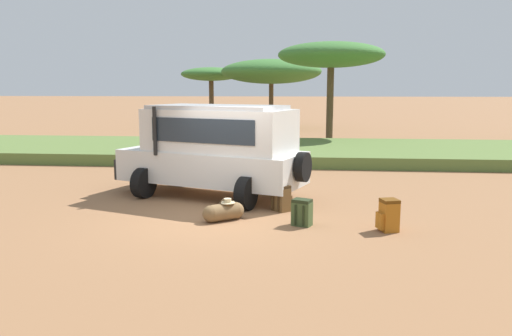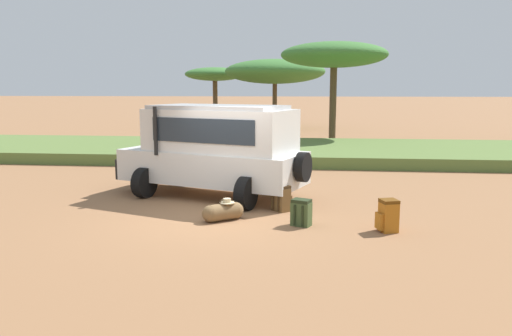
# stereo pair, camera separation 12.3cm
# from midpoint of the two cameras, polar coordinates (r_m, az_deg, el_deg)

# --- Properties ---
(ground_plane) EXTENTS (320.00, 320.00, 0.00)m
(ground_plane) POSITION_cam_midpoint_polar(r_m,az_deg,el_deg) (11.43, -4.74, -5.51)
(ground_plane) COLOR #936642
(grass_bank) EXTENTS (120.00, 7.00, 0.44)m
(grass_bank) POSITION_cam_midpoint_polar(r_m,az_deg,el_deg) (21.45, 0.19, 2.01)
(grass_bank) COLOR #5B7538
(grass_bank) RESTS_ON ground_plane
(safari_vehicle) EXTENTS (5.43, 3.70, 2.44)m
(safari_vehicle) POSITION_cam_midpoint_polar(r_m,az_deg,el_deg) (13.27, -4.98, 2.22)
(safari_vehicle) COLOR silver
(safari_vehicle) RESTS_ON ground_plane
(backpack_beside_front_wheel) EXTENTS (0.47, 0.45, 0.57)m
(backpack_beside_front_wheel) POSITION_cam_midpoint_polar(r_m,az_deg,el_deg) (10.63, 4.97, -5.11)
(backpack_beside_front_wheel) COLOR #42562D
(backpack_beside_front_wheel) RESTS_ON ground_plane
(backpack_cluster_center) EXTENTS (0.51, 0.51, 0.62)m
(backpack_cluster_center) POSITION_cam_midpoint_polar(r_m,az_deg,el_deg) (11.83, 2.63, -3.48)
(backpack_cluster_center) COLOR brown
(backpack_cluster_center) RESTS_ON ground_plane
(backpack_near_rear_wheel) EXTENTS (0.48, 0.42, 0.66)m
(backpack_near_rear_wheel) POSITION_cam_midpoint_polar(r_m,az_deg,el_deg) (10.50, 14.58, -5.28)
(backpack_near_rear_wheel) COLOR #B26619
(backpack_near_rear_wheel) RESTS_ON ground_plane
(duffel_bag_low_black_case) EXTENTS (0.86, 0.73, 0.48)m
(duffel_bag_low_black_case) POSITION_cam_midpoint_polar(r_m,az_deg,el_deg) (11.02, -4.05, -5.02)
(duffel_bag_low_black_case) COLOR brown
(duffel_bag_low_black_case) RESTS_ON ground_plane
(acacia_tree_far_left) EXTENTS (4.79, 4.24, 4.49)m
(acacia_tree_far_left) POSITION_cam_midpoint_polar(r_m,az_deg,el_deg) (40.23, -5.24, 10.57)
(acacia_tree_far_left) COLOR brown
(acacia_tree_far_left) RESTS_ON ground_plane
(acacia_tree_left_mid) EXTENTS (7.09, 6.31, 4.89)m
(acacia_tree_left_mid) POSITION_cam_midpoint_polar(r_m,az_deg,el_deg) (35.82, 1.66, 10.95)
(acacia_tree_left_mid) COLOR brown
(acacia_tree_left_mid) RESTS_ON ground_plane
(acacia_tree_centre_back) EXTENTS (5.22, 5.03, 5.11)m
(acacia_tree_centre_back) POSITION_cam_midpoint_polar(r_m,az_deg,el_deg) (25.31, 8.43, 12.60)
(acacia_tree_centre_back) COLOR brown
(acacia_tree_centre_back) RESTS_ON ground_plane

